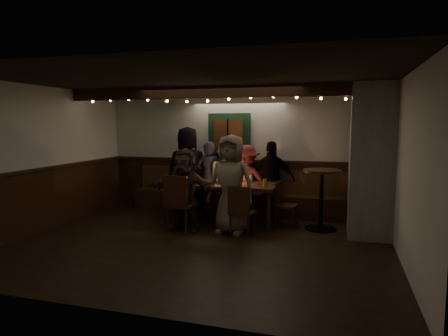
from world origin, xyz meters
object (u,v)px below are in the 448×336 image
(person_d, at_px, (246,181))
(person_e, at_px, (272,179))
(chair_near_left, at_px, (179,200))
(person_f, at_px, (185,190))
(chair_end, at_px, (282,201))
(chair_near_right, at_px, (241,208))
(high_top, at_px, (322,192))
(person_b, at_px, (209,177))
(person_g, at_px, (231,184))
(dining_table, at_px, (221,186))
(person_a, at_px, (188,170))
(person_c, at_px, (225,178))

(person_d, xyz_separation_m, person_e, (0.52, 0.10, 0.04))
(chair_near_left, height_order, person_d, person_d)
(person_f, bearing_deg, chair_near_left, -95.87)
(chair_end, xyz_separation_m, person_f, (-1.64, -0.86, 0.28))
(chair_near_left, distance_m, chair_near_right, 1.12)
(high_top, distance_m, person_d, 1.68)
(high_top, xyz_separation_m, person_b, (-2.40, 0.72, 0.08))
(chair_end, xyz_separation_m, high_top, (0.72, -0.09, 0.23))
(chair_near_left, relative_size, person_g, 0.59)
(chair_near_left, xyz_separation_m, person_b, (0.00, 1.67, 0.19))
(chair_end, xyz_separation_m, person_b, (-1.68, 0.63, 0.31))
(person_g, bearing_deg, person_e, 76.90)
(dining_table, bearing_deg, person_a, 146.26)
(chair_near_right, xyz_separation_m, high_top, (1.29, 0.86, 0.20))
(chair_near_right, bearing_deg, person_d, 99.93)
(person_e, bearing_deg, chair_near_right, 73.74)
(chair_near_right, distance_m, person_d, 1.55)
(dining_table, xyz_separation_m, chair_end, (1.19, 0.10, -0.24))
(dining_table, distance_m, person_d, 0.74)
(chair_near_left, bearing_deg, person_d, 61.96)
(person_f, bearing_deg, person_b, 98.36)
(chair_near_right, distance_m, person_a, 2.19)
(person_a, bearing_deg, high_top, 154.92)
(person_e, height_order, person_g, person_g)
(high_top, height_order, person_d, person_d)
(chair_near_right, relative_size, chair_end, 1.06)
(person_f, relative_size, person_g, 0.86)
(person_b, relative_size, person_e, 0.99)
(person_f, bearing_deg, dining_table, 65.94)
(chair_end, distance_m, person_a, 2.24)
(dining_table, bearing_deg, person_d, 61.66)
(chair_near_left, height_order, person_b, person_b)
(high_top, bearing_deg, person_e, 144.33)
(person_d, distance_m, person_e, 0.53)
(chair_end, bearing_deg, high_top, -7.45)
(chair_near_left, relative_size, person_a, 0.56)
(chair_near_left, bearing_deg, person_e, 51.02)
(person_a, bearing_deg, person_d, 168.23)
(person_c, xyz_separation_m, person_g, (0.53, -1.40, 0.10))
(person_b, bearing_deg, high_top, 157.17)
(person_b, height_order, person_c, person_b)
(dining_table, xyz_separation_m, person_g, (0.39, -0.68, 0.16))
(chair_end, bearing_deg, dining_table, -174.97)
(person_c, bearing_deg, chair_near_left, 102.69)
(chair_end, relative_size, person_e, 0.53)
(person_g, bearing_deg, chair_end, 49.93)
(person_f, bearing_deg, person_g, 12.46)
(person_e, bearing_deg, dining_table, 33.66)
(person_e, height_order, person_f, person_e)
(chair_near_right, bearing_deg, person_g, 141.66)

